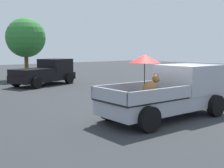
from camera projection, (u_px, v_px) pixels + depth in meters
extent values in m
plane|color=#2D3033|center=(164.00, 118.00, 10.75)|extent=(80.00, 80.00, 0.00)
cylinder|color=black|center=(175.00, 99.00, 12.54)|extent=(0.82, 0.33, 0.80)
cylinder|color=black|center=(216.00, 106.00, 11.00)|extent=(0.82, 0.33, 0.80)
cylinder|color=black|center=(109.00, 109.00, 10.40)|extent=(0.82, 0.33, 0.80)
cylinder|color=black|center=(149.00, 119.00, 8.86)|extent=(0.82, 0.33, 0.80)
cube|color=#9EA3AD|center=(164.00, 103.00, 10.68)|extent=(5.11, 2.14, 0.50)
cube|color=#9EA3AD|center=(189.00, 79.00, 11.44)|extent=(2.22, 2.00, 1.08)
cube|color=#4C606B|center=(205.00, 72.00, 12.03)|extent=(0.18, 1.72, 0.64)
cube|color=black|center=(141.00, 98.00, 9.95)|extent=(2.92, 2.03, 0.06)
cube|color=#9EA3AD|center=(124.00, 89.00, 10.64)|extent=(2.80, 0.29, 0.40)
cube|color=#9EA3AD|center=(162.00, 95.00, 9.20)|extent=(2.80, 0.29, 0.40)
cube|color=#9EA3AD|center=(109.00, 95.00, 9.09)|extent=(0.23, 1.84, 0.40)
ellipsoid|color=olive|center=(150.00, 88.00, 10.24)|extent=(0.70, 0.37, 0.52)
sphere|color=olive|center=(156.00, 79.00, 10.38)|extent=(0.30, 0.30, 0.28)
cone|color=olive|center=(154.00, 75.00, 10.43)|extent=(0.10, 0.10, 0.12)
cone|color=olive|center=(158.00, 75.00, 10.30)|extent=(0.10, 0.10, 0.12)
cylinder|color=black|center=(144.00, 79.00, 10.22)|extent=(0.03, 0.03, 1.19)
cone|color=red|center=(145.00, 59.00, 10.13)|extent=(1.18, 1.18, 0.28)
cylinder|color=black|center=(50.00, 77.00, 22.41)|extent=(0.80, 0.46, 0.76)
cylinder|color=black|center=(69.00, 78.00, 21.42)|extent=(0.80, 0.46, 0.76)
cylinder|color=black|center=(16.00, 81.00, 19.71)|extent=(0.80, 0.46, 0.76)
cylinder|color=black|center=(37.00, 83.00, 18.72)|extent=(0.80, 0.46, 0.76)
cube|color=black|center=(44.00, 77.00, 20.54)|extent=(5.11, 3.09, 0.50)
cube|color=black|center=(55.00, 66.00, 21.47)|extent=(2.33, 2.26, 1.00)
cube|color=black|center=(33.00, 72.00, 19.65)|extent=(3.10, 2.49, 0.40)
cylinder|color=brown|center=(27.00, 65.00, 24.54)|extent=(0.32, 0.32, 2.31)
sphere|color=#2D7A33|center=(26.00, 38.00, 24.27)|extent=(3.24, 3.24, 3.24)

